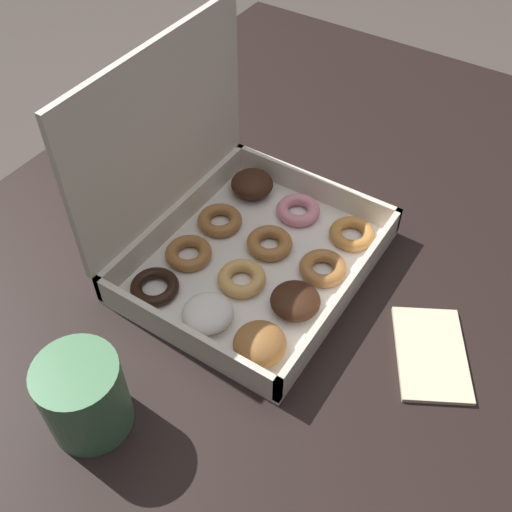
# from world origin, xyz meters

# --- Properties ---
(ground_plane) EXTENTS (8.00, 8.00, 0.00)m
(ground_plane) POSITION_xyz_m (0.00, 0.00, 0.00)
(ground_plane) COLOR #564C44
(dining_table) EXTENTS (1.20, 0.84, 0.71)m
(dining_table) POSITION_xyz_m (0.00, 0.00, 0.61)
(dining_table) COLOR black
(dining_table) RESTS_ON ground_plane
(donut_box) EXTENTS (0.31, 0.26, 0.27)m
(donut_box) POSITION_xyz_m (-0.03, 0.04, 0.76)
(donut_box) COLOR silver
(donut_box) RESTS_ON dining_table
(coffee_mug) EXTENTS (0.08, 0.08, 0.09)m
(coffee_mug) POSITION_xyz_m (-0.30, 0.04, 0.76)
(coffee_mug) COLOR #4C8456
(coffee_mug) RESTS_ON dining_table
(paper_napkin) EXTENTS (0.14, 0.13, 0.01)m
(paper_napkin) POSITION_xyz_m (-0.04, -0.23, 0.71)
(paper_napkin) COLOR beige
(paper_napkin) RESTS_ON dining_table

